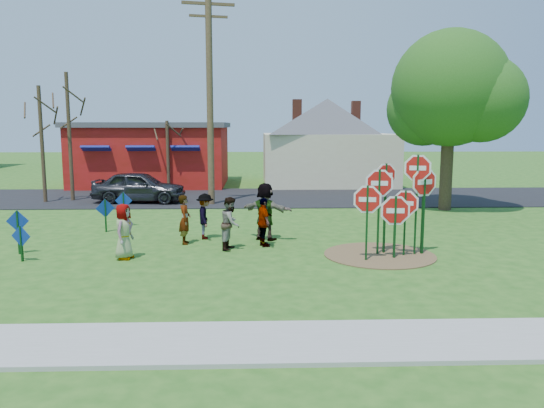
{
  "coord_description": "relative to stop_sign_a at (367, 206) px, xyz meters",
  "views": [
    {
      "loc": [
        0.91,
        -15.82,
        3.72
      ],
      "look_at": [
        1.44,
        0.48,
        1.3
      ],
      "focal_mm": 35.0,
      "sensor_mm": 36.0,
      "label": 1
    }
  ],
  "objects": [
    {
      "name": "person_f",
      "position": [
        -2.74,
        2.82,
        -0.59
      ],
      "size": [
        1.8,
        1.33,
        1.89
      ],
      "primitive_type": "imported",
      "rotation": [
        0.0,
        0.0,
        2.64
      ],
      "color": "#1E4E2F",
      "rests_on": "ground"
    },
    {
      "name": "stop_sign_a",
      "position": [
        0.0,
        0.0,
        0.0
      ],
      "size": [
        1.03,
        0.23,
        2.25
      ],
      "rotation": [
        0.0,
        0.0,
        -0.2
      ],
      "color": "#103E17",
      "rests_on": "ground"
    },
    {
      "name": "stop_sign_e",
      "position": [
        0.84,
        0.22,
        -0.28
      ],
      "size": [
        1.13,
        0.09,
        1.94
      ],
      "rotation": [
        0.0,
        0.0,
        -0.06
      ],
      "color": "#103E17",
      "rests_on": "ground"
    },
    {
      "name": "person_e",
      "position": [
        -2.81,
        1.85,
        -0.77
      ],
      "size": [
        0.63,
        0.97,
        1.53
      ],
      "primitive_type": "imported",
      "rotation": [
        0.0,
        0.0,
        1.88
      ],
      "color": "#532D58",
      "rests_on": "ground"
    },
    {
      "name": "blue_diamond_c",
      "position": [
        -8.33,
        4.29,
        -0.82
      ],
      "size": [
        0.6,
        0.3,
        1.17
      ],
      "rotation": [
        0.0,
        0.0,
        0.44
      ],
      "color": "#103E17",
      "rests_on": "ground"
    },
    {
      "name": "red_building",
      "position": [
        -9.48,
        19.6,
        0.43
      ],
      "size": [
        9.4,
        7.69,
        3.9
      ],
      "color": "maroon",
      "rests_on": "ground"
    },
    {
      "name": "blue_diamond_a",
      "position": [
        -9.51,
        0.24,
        -0.92
      ],
      "size": [
        0.59,
        0.2,
        1.02
      ],
      "rotation": [
        0.0,
        0.0,
        -0.3
      ],
      "color": "#103E17",
      "rests_on": "ground"
    },
    {
      "name": "stop_sign_g",
      "position": [
        0.48,
        0.7,
        0.3
      ],
      "size": [
        1.08,
        0.15,
        2.63
      ],
      "rotation": [
        0.0,
        0.0,
        -0.12
      ],
      "color": "#103E17",
      "rests_on": "ground"
    },
    {
      "name": "person_b",
      "position": [
        -5.29,
        2.31,
        -0.76
      ],
      "size": [
        0.4,
        0.59,
        1.56
      ],
      "primitive_type": "imported",
      "rotation": [
        0.0,
        0.0,
        1.63
      ],
      "color": "#1C6651",
      "rests_on": "ground"
    },
    {
      "name": "person_a",
      "position": [
        -6.75,
        0.43,
        -0.75
      ],
      "size": [
        0.63,
        0.85,
        1.57
      ],
      "primitive_type": "imported",
      "rotation": [
        0.0,
        0.0,
        1.38
      ],
      "color": "#393E7C",
      "rests_on": "ground"
    },
    {
      "name": "bare_tree_east",
      "position": [
        -7.98,
        15.89,
        1.04
      ],
      "size": [
        1.8,
        1.8,
        3.99
      ],
      "color": "#382819",
      "rests_on": "ground"
    },
    {
      "name": "stop_sign_d",
      "position": [
        1.77,
        0.68,
        0.39
      ],
      "size": [
        1.08,
        0.46,
        2.7
      ],
      "rotation": [
        0.0,
        0.0,
        0.39
      ],
      "color": "#103E17",
      "rests_on": "ground"
    },
    {
      "name": "leafy_tree",
      "position": [
        5.51,
        8.85,
        3.5
      ],
      "size": [
        5.51,
        5.02,
        7.82
      ],
      "color": "#382819",
      "rests_on": "ground"
    },
    {
      "name": "person_c",
      "position": [
        -3.81,
        1.52,
        -0.74
      ],
      "size": [
        0.76,
        0.89,
        1.6
      ],
      "primitive_type": "imported",
      "rotation": [
        0.0,
        0.0,
        1.35
      ],
      "color": "#9B5542",
      "rests_on": "ground"
    },
    {
      "name": "person_d",
      "position": [
        -4.72,
        3.04,
        -0.78
      ],
      "size": [
        0.64,
        1.02,
        1.51
      ],
      "primitive_type": "imported",
      "rotation": [
        0.0,
        0.0,
        1.65
      ],
      "color": "#2E2E32",
      "rests_on": "ground"
    },
    {
      "name": "ground",
      "position": [
        -3.98,
        1.6,
        -1.54
      ],
      "size": [
        120.0,
        120.0,
        0.0
      ],
      "primitive_type": "plane",
      "color": "#245718",
      "rests_on": "ground"
    },
    {
      "name": "road",
      "position": [
        -3.98,
        13.1,
        -1.52
      ],
      "size": [
        120.0,
        7.5,
        0.04
      ],
      "primitive_type": "cube",
      "color": "black",
      "rests_on": "ground"
    },
    {
      "name": "sidewalk",
      "position": [
        -3.98,
        -5.6,
        -1.5
      ],
      "size": [
        22.0,
        1.8,
        0.08
      ],
      "primitive_type": "cube",
      "color": "#9E9E99",
      "rests_on": "ground"
    },
    {
      "name": "stop_sign_b",
      "position": [
        0.7,
        0.84,
        0.49
      ],
      "size": [
        0.88,
        0.32,
        2.77
      ],
      "rotation": [
        0.0,
        0.0,
        0.34
      ],
      "color": "#103E17",
      "rests_on": "ground"
    },
    {
      "name": "utility_pole",
      "position": [
        -5.13,
        10.72,
        3.62
      ],
      "size": [
        2.37,
        0.6,
        9.8
      ],
      "rotation": [
        0.0,
        0.0,
        0.2
      ],
      "color": "#4C3823",
      "rests_on": "ground"
    },
    {
      "name": "stop_sign_c",
      "position": [
        1.54,
        0.62,
        0.62
      ],
      "size": [
        1.01,
        0.26,
        3.05
      ],
      "rotation": [
        0.0,
        0.0,
        -0.24
      ],
      "color": "#103E17",
      "rests_on": "ground"
    },
    {
      "name": "dirt_patch",
      "position": [
        0.52,
        0.6,
        -1.52
      ],
      "size": [
        3.2,
        3.2,
        0.03
      ],
      "primitive_type": "cylinder",
      "color": "brown",
      "rests_on": "ground"
    },
    {
      "name": "blue_diamond_b",
      "position": [
        -9.96,
        1.11,
        -0.73
      ],
      "size": [
        0.64,
        0.07,
        1.3
      ],
      "rotation": [
        0.0,
        0.0,
        0.08
      ],
      "color": "#103E17",
      "rests_on": "ground"
    },
    {
      "name": "bare_tree_west",
      "position": [
        -12.14,
        12.19,
        2.52
      ],
      "size": [
        1.8,
        1.8,
        6.27
      ],
      "color": "#382819",
      "rests_on": "ground"
    },
    {
      "name": "blue_diamond_d",
      "position": [
        -7.94,
        5.34,
        -0.74
      ],
      "size": [
        0.64,
        0.06,
        1.29
      ],
      "rotation": [
        0.0,
        0.0,
        -0.06
      ],
      "color": "#103E17",
      "rests_on": "ground"
    },
    {
      "name": "suv",
      "position": [
        -8.67,
        11.4,
        -0.75
      ],
      "size": [
        4.54,
        2.13,
        1.5
      ],
      "primitive_type": "imported",
      "rotation": [
        0.0,
        0.0,
        1.49
      ],
      "color": "#2D2D32",
      "rests_on": "road"
    },
    {
      "name": "stop_sign_f",
      "position": [
        1.21,
        0.52,
        -0.12
      ],
      "size": [
        0.95,
        0.36,
        2.04
      ],
      "rotation": [
        0.0,
        0.0,
        -0.35
      ],
      "color": "#103E17",
      "rests_on": "ground"
    },
    {
      "name": "bare_tree_mid",
      "position": [
        -13.28,
        11.65,
        2.08
      ],
      "size": [
        1.8,
        1.8,
        5.59
      ],
      "color": "#382819",
      "rests_on": "ground"
    },
    {
      "name": "cream_house",
      "position": [
        1.52,
        19.6,
        1.39
      ],
      "size": [
        9.4,
        9.4,
        6.5
      ],
      "color": "beige",
      "rests_on": "ground"
    }
  ]
}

